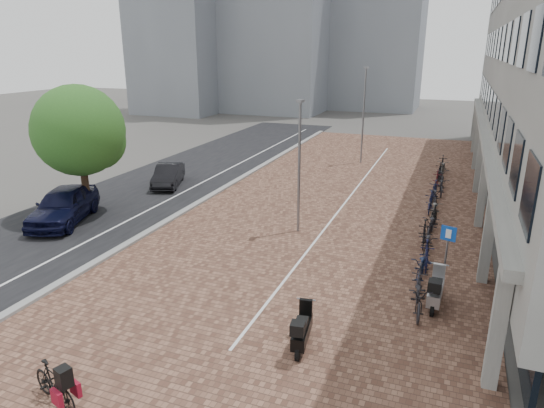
{
  "coord_description": "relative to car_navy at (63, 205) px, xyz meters",
  "views": [
    {
      "loc": [
        7.36,
        -13.22,
        7.99
      ],
      "look_at": [
        0.0,
        6.0,
        1.3
      ],
      "focal_mm": 31.89,
      "sensor_mm": 36.0,
      "label": 1
    }
  ],
  "objects": [
    {
      "name": "parking_line",
      "position": [
        11.9,
        8.42,
        -0.81
      ],
      "size": [
        0.1,
        30.0,
        0.0
      ],
      "primitive_type": "cube",
      "color": "white",
      "rests_on": "plaza_brick"
    },
    {
      "name": "hero_bike",
      "position": [
        8.98,
        -9.87,
        -0.3
      ],
      "size": [
        1.82,
        1.01,
        1.24
      ],
      "rotation": [
        0.0,
        0.0,
        1.26
      ],
      "color": "black",
      "rests_on": "ground"
    },
    {
      "name": "parking_sign",
      "position": [
        17.2,
        -0.88,
        0.76
      ],
      "size": [
        0.49,
        0.19,
        2.41
      ],
      "rotation": [
        0.0,
        0.0,
        -0.31
      ],
      "color": "slate",
      "rests_on": "ground"
    },
    {
      "name": "car_dark",
      "position": [
        1.11,
        7.33,
        -0.2
      ],
      "size": [
        2.71,
        4.16,
        1.3
      ],
      "primitive_type": "imported",
      "rotation": [
        0.0,
        0.0,
        0.37
      ],
      "color": "black",
      "rests_on": "ground"
    },
    {
      "name": "ground",
      "position": [
        9.7,
        -3.58,
        -0.85
      ],
      "size": [
        140.0,
        140.0,
        0.0
      ],
      "primitive_type": "plane",
      "color": "#474442",
      "rests_on": "ground"
    },
    {
      "name": "curb",
      "position": [
        4.6,
        8.42,
        -0.78
      ],
      "size": [
        0.35,
        42.0,
        0.14
      ],
      "primitive_type": "cube",
      "color": "gray",
      "rests_on": "ground"
    },
    {
      "name": "street_asphalt",
      "position": [
        0.7,
        8.42,
        -0.84
      ],
      "size": [
        8.0,
        50.0,
        0.03
      ],
      "primitive_type": "cube",
      "color": "black",
      "rests_on": "ground"
    },
    {
      "name": "scooter_front",
      "position": [
        17.01,
        -2.01,
        -0.22
      ],
      "size": [
        0.66,
        1.86,
        1.26
      ],
      "primitive_type": null,
      "rotation": [
        0.0,
        0.0,
        -0.05
      ],
      "color": "#9F9FA3",
      "rests_on": "ground"
    },
    {
      "name": "scooter_mid",
      "position": [
        13.68,
        -5.65,
        -0.25
      ],
      "size": [
        0.77,
        1.79,
        1.19
      ],
      "primitive_type": null,
      "rotation": [
        0.0,
        0.0,
        0.13
      ],
      "color": "black",
      "rests_on": "ground"
    },
    {
      "name": "plaza_brick",
      "position": [
        11.7,
        8.42,
        -0.84
      ],
      "size": [
        14.5,
        42.0,
        0.04
      ],
      "primitive_type": "cube",
      "color": "brown",
      "rests_on": "ground"
    },
    {
      "name": "lamp_far",
      "position": [
        10.82,
        17.51,
        2.48
      ],
      "size": [
        0.12,
        0.12,
        6.66
      ],
      "primitive_type": "cylinder",
      "color": "gray",
      "rests_on": "ground"
    },
    {
      "name": "lane_line",
      "position": [
        2.7,
        8.42,
        -0.83
      ],
      "size": [
        0.12,
        44.0,
        0.0
      ],
      "primitive_type": "cube",
      "color": "white",
      "rests_on": "street_asphalt"
    },
    {
      "name": "lamp_near",
      "position": [
        10.83,
        2.8,
        2.08
      ],
      "size": [
        0.12,
        0.12,
        5.86
      ],
      "primitive_type": "cylinder",
      "color": "gray",
      "rests_on": "ground"
    },
    {
      "name": "bike_row",
      "position": [
        16.47,
        7.07,
        -0.33
      ],
      "size": [
        1.07,
        21.44,
        1.05
      ],
      "color": "black",
      "rests_on": "ground"
    },
    {
      "name": "street_tree",
      "position": [
        0.18,
        1.63,
        3.2
      ],
      "size": [
        4.38,
        4.38,
        6.38
      ],
      "color": "#382619",
      "rests_on": "ground"
    },
    {
      "name": "car_navy",
      "position": [
        0.0,
        0.0,
        0.0
      ],
      "size": [
        3.58,
        5.37,
        1.7
      ],
      "primitive_type": "imported",
      "rotation": [
        0.0,
        0.0,
        0.35
      ],
      "color": "black",
      "rests_on": "ground"
    }
  ]
}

